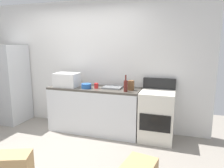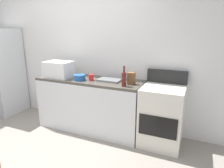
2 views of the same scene
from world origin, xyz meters
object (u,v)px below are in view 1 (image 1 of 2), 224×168
object	(u,v)px
microwave	(67,80)
wine_bottle	(126,86)
stove_oven	(157,115)
coffee_mug	(96,86)
mixing_bowl	(86,86)
refrigerator	(9,84)
knife_block	(131,85)
cardboard_box_large	(14,168)

from	to	relation	value
microwave	wine_bottle	xyz separation A→B (m)	(1.23, -0.09, -0.03)
stove_oven	coffee_mug	bearing A→B (deg)	-176.17
mixing_bowl	wine_bottle	bearing A→B (deg)	-3.40
refrigerator	coffee_mug	xyz separation A→B (m)	(2.12, -0.02, 0.09)
stove_oven	coffee_mug	size ratio (longest dim) A/B	11.00
wine_bottle	knife_block	bearing A→B (deg)	66.96
wine_bottle	knife_block	size ratio (longest dim) A/B	1.67
microwave	stove_oven	bearing A→B (deg)	2.85
cardboard_box_large	refrigerator	bearing A→B (deg)	133.99
stove_oven	knife_block	size ratio (longest dim) A/B	6.11
knife_block	stove_oven	bearing A→B (deg)	3.92
refrigerator	microwave	world-z (taller)	refrigerator
refrigerator	knife_block	xyz separation A→B (m)	(2.79, 0.02, 0.13)
coffee_mug	cardboard_box_large	distance (m)	1.94
mixing_bowl	cardboard_box_large	distance (m)	1.85
wine_bottle	knife_block	world-z (taller)	wine_bottle
refrigerator	mixing_bowl	distance (m)	1.94
knife_block	wine_bottle	bearing A→B (deg)	-113.04
refrigerator	stove_oven	distance (m)	3.29
wine_bottle	cardboard_box_large	size ratio (longest dim) A/B	0.72
refrigerator	wine_bottle	distance (m)	2.73
refrigerator	mixing_bowl	xyz separation A→B (m)	(1.94, -0.08, 0.09)
microwave	mixing_bowl	world-z (taller)	microwave
mixing_bowl	cardboard_box_large	bearing A→B (deg)	-98.33
wine_bottle	cardboard_box_large	distance (m)	2.09
refrigerator	wine_bottle	size ratio (longest dim) A/B	5.72
cardboard_box_large	mixing_bowl	bearing A→B (deg)	81.67
microwave	refrigerator	bearing A→B (deg)	178.73
mixing_bowl	refrigerator	bearing A→B (deg)	177.61
refrigerator	microwave	bearing A→B (deg)	-1.27
coffee_mug	knife_block	bearing A→B (deg)	3.77
microwave	wine_bottle	size ratio (longest dim) A/B	1.53
wine_bottle	refrigerator	bearing A→B (deg)	177.32
cardboard_box_large	coffee_mug	bearing A→B (deg)	76.18
stove_oven	mixing_bowl	world-z (taller)	stove_oven
microwave	wine_bottle	distance (m)	1.23
refrigerator	wine_bottle	world-z (taller)	refrigerator
refrigerator	wine_bottle	bearing A→B (deg)	-2.68
wine_bottle	mixing_bowl	xyz separation A→B (m)	(-0.79, 0.05, -0.06)
refrigerator	mixing_bowl	size ratio (longest dim) A/B	9.03
knife_block	cardboard_box_large	xyz separation A→B (m)	(-1.10, -1.78, -0.80)
stove_oven	microwave	distance (m)	1.86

